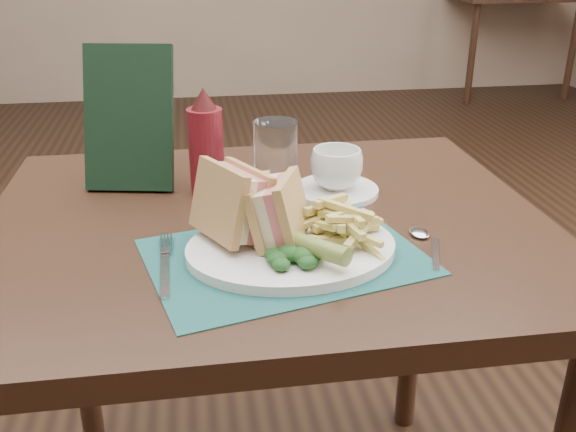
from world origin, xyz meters
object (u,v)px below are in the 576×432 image
at_px(placemat, 285,257).
at_px(coffee_cup, 336,169).
at_px(ketchup_bottle, 206,142).
at_px(check_presenter, 129,118).
at_px(saucer, 336,190).
at_px(sandwich_half_a, 219,205).
at_px(table_main, 269,401).
at_px(sandwich_half_b, 264,209).
at_px(table_bg_right, 503,44).
at_px(plate, 291,248).
at_px(drinking_glass, 276,158).

relative_size(placemat, coffee_cup, 4.15).
xyz_separation_m(coffee_cup, ketchup_bottle, (-0.22, 0.04, 0.05)).
relative_size(ketchup_bottle, check_presenter, 0.73).
bearing_deg(saucer, sandwich_half_a, -137.07).
relative_size(table_main, sandwich_half_b, 9.09).
relative_size(table_bg_right, placemat, 2.39).
distance_m(sandwich_half_b, saucer, 0.26).
relative_size(placemat, sandwich_half_a, 3.31).
bearing_deg(plate, sandwich_half_b, 153.20).
bearing_deg(sandwich_half_b, table_bg_right, 81.95).
bearing_deg(table_bg_right, saucer, -120.17).
relative_size(table_bg_right, drinking_glass, 6.92).
bearing_deg(plate, placemat, -148.45).
bearing_deg(placemat, ketchup_bottle, 110.11).
bearing_deg(sandwich_half_b, sandwich_half_a, -162.79).
height_order(sandwich_half_a, sandwich_half_b, sandwich_half_a).
height_order(sandwich_half_b, drinking_glass, drinking_glass).
bearing_deg(table_bg_right, check_presenter, -124.76).
height_order(table_bg_right, placemat, placemat).
relative_size(placemat, ketchup_bottle, 2.02).
bearing_deg(coffee_cup, plate, -117.44).
bearing_deg(placemat, drinking_glass, 85.30).
bearing_deg(placemat, plate, 35.07).
height_order(table_bg_right, plate, plate).
xyz_separation_m(table_bg_right, coffee_cup, (-2.17, -3.74, 0.42)).
height_order(placemat, check_presenter, check_presenter).
relative_size(table_main, check_presenter, 3.54).
distance_m(drinking_glass, check_presenter, 0.27).
bearing_deg(placemat, check_presenter, 124.88).
bearing_deg(sandwich_half_a, check_presenter, 86.12).
height_order(table_bg_right, saucer, saucer).
relative_size(table_main, drinking_glass, 6.92).
height_order(coffee_cup, check_presenter, check_presenter).
xyz_separation_m(placemat, drinking_glass, (0.02, 0.24, 0.06)).
bearing_deg(placemat, saucer, 61.29).
height_order(table_bg_right, ketchup_bottle, ketchup_bottle).
relative_size(table_bg_right, check_presenter, 3.54).
height_order(sandwich_half_b, coffee_cup, sandwich_half_b).
bearing_deg(table_main, sandwich_half_b, -98.46).
xyz_separation_m(table_main, plate, (0.02, -0.14, 0.38)).
bearing_deg(table_main, placemat, -86.61).
xyz_separation_m(saucer, coffee_cup, (0.00, 0.00, 0.04)).
bearing_deg(ketchup_bottle, saucer, -10.09).
height_order(table_bg_right, check_presenter, check_presenter).
distance_m(table_main, sandwich_half_a, 0.47).
bearing_deg(coffee_cup, table_main, -147.72).
distance_m(placemat, coffee_cup, 0.26).
relative_size(plate, saucer, 2.00).
height_order(plate, check_presenter, check_presenter).
bearing_deg(check_presenter, table_main, -29.05).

